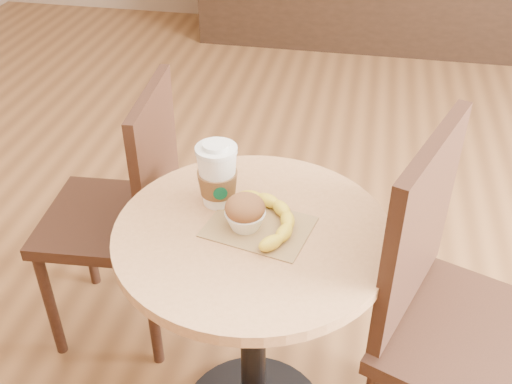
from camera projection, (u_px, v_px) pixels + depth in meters
The scene contains 7 objects.
cafe_table at pixel (253, 299), 1.55m from camera, with size 0.66×0.66×0.75m.
chair_left at pixel (125, 209), 1.89m from camera, with size 0.43×0.43×0.92m.
chair_right at pixel (456, 316), 1.45m from camera, with size 0.57×0.57×1.01m.
kraft_bag at pixel (259, 227), 1.42m from camera, with size 0.24×0.18×0.00m, color olive.
coffee_cup at pixel (217, 177), 1.46m from camera, with size 0.10×0.10×0.17m.
muffin at pixel (245, 212), 1.39m from camera, with size 0.10×0.10×0.09m.
banana at pixel (265, 219), 1.41m from camera, with size 0.17×0.23×0.03m, color yellow, non-canonical shape.
Camera 1 is at (0.12, -1.18, 1.64)m, focal length 42.00 mm.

